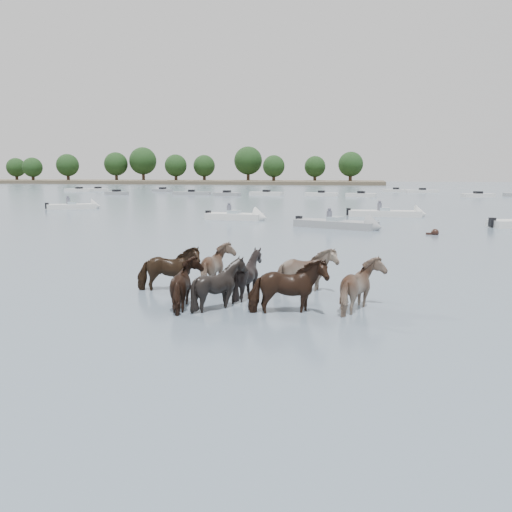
# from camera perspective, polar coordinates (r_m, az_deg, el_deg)

# --- Properties ---
(ground) EXTENTS (400.00, 400.00, 0.00)m
(ground) POSITION_cam_1_polar(r_m,az_deg,el_deg) (14.27, -10.45, -5.44)
(ground) COLOR #4B5C6C
(ground) RESTS_ON ground
(shoreline) EXTENTS (160.00, 30.00, 1.00)m
(shoreline) POSITION_cam_1_polar(r_m,az_deg,el_deg) (179.37, -12.80, 7.95)
(shoreline) COLOR #4C4233
(shoreline) RESTS_ON ground
(pony_herd) EXTENTS (7.62, 4.68, 1.67)m
(pony_herd) POSITION_cam_1_polar(r_m,az_deg,el_deg) (14.57, -0.70, -2.74)
(pony_herd) COLOR black
(pony_herd) RESTS_ON ground
(swimming_pony) EXTENTS (0.72, 0.44, 0.44)m
(swimming_pony) POSITION_cam_1_polar(r_m,az_deg,el_deg) (31.79, 18.96, 2.41)
(swimming_pony) COLOR black
(swimming_pony) RESTS_ON ground
(motorboat_a) EXTENTS (4.97, 2.04, 1.92)m
(motorboat_a) POSITION_cam_1_polar(r_m,az_deg,el_deg) (39.57, -1.43, 4.32)
(motorboat_a) COLOR silver
(motorboat_a) RESTS_ON ground
(motorboat_b) EXTENTS (6.01, 3.61, 1.92)m
(motorboat_b) POSITION_cam_1_polar(r_m,az_deg,el_deg) (33.89, 9.90, 3.37)
(motorboat_b) COLOR gray
(motorboat_b) RESTS_ON ground
(motorboat_c) EXTENTS (6.46, 1.94, 1.92)m
(motorboat_c) POSITION_cam_1_polar(r_m,az_deg,el_deg) (44.09, 14.95, 4.50)
(motorboat_c) COLOR silver
(motorboat_c) RESTS_ON ground
(motorboat_f) EXTENTS (5.12, 4.02, 1.92)m
(motorboat_f) POSITION_cam_1_polar(r_m,az_deg,el_deg) (54.70, -18.76, 5.18)
(motorboat_f) COLOR silver
(motorboat_f) RESTS_ON ground
(distant_flotilla) EXTENTS (102.58, 24.47, 0.93)m
(distant_flotilla) POSITION_cam_1_polar(r_m,az_deg,el_deg) (86.82, 8.83, 6.86)
(distant_flotilla) COLOR silver
(distant_flotilla) RESTS_ON ground
(treeline) EXTENTS (149.59, 18.87, 12.05)m
(treeline) POSITION_cam_1_polar(r_m,az_deg,el_deg) (179.69, -12.39, 9.80)
(treeline) COLOR #382619
(treeline) RESTS_ON ground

